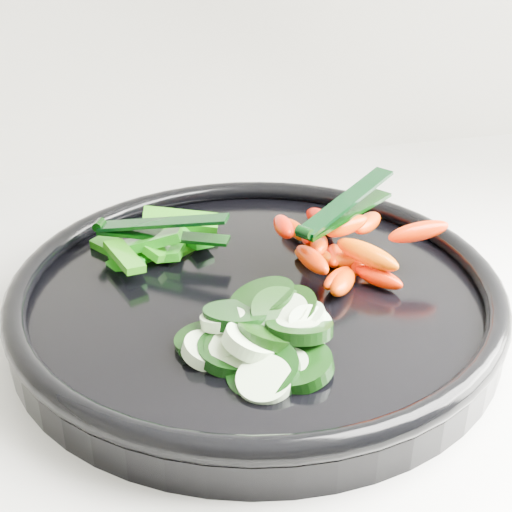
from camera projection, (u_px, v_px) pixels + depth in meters
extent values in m
cube|color=silver|center=(123.00, 326.00, 0.57)|extent=(2.02, 0.62, 0.03)
cylinder|color=black|center=(256.00, 304.00, 0.55)|extent=(0.45, 0.45, 0.02)
torus|color=black|center=(256.00, 284.00, 0.54)|extent=(0.45, 0.45, 0.02)
cylinder|color=black|center=(264.00, 372.00, 0.45)|extent=(0.07, 0.07, 0.03)
cylinder|color=beige|center=(264.00, 381.00, 0.44)|extent=(0.04, 0.04, 0.02)
cylinder|color=black|center=(229.00, 354.00, 0.47)|extent=(0.04, 0.05, 0.02)
cylinder|color=beige|center=(207.00, 351.00, 0.47)|extent=(0.05, 0.05, 0.02)
cylinder|color=black|center=(298.00, 367.00, 0.46)|extent=(0.06, 0.06, 0.02)
cylinder|color=beige|center=(288.00, 366.00, 0.46)|extent=(0.04, 0.04, 0.02)
cylinder|color=black|center=(226.00, 329.00, 0.49)|extent=(0.05, 0.05, 0.02)
cylinder|color=beige|center=(229.00, 322.00, 0.50)|extent=(0.05, 0.05, 0.02)
cylinder|color=black|center=(203.00, 340.00, 0.48)|extent=(0.06, 0.06, 0.01)
cylinder|color=beige|center=(220.00, 350.00, 0.47)|extent=(0.04, 0.04, 0.01)
cylinder|color=black|center=(229.00, 353.00, 0.47)|extent=(0.06, 0.06, 0.02)
cylinder|color=#D3EBBC|center=(235.00, 353.00, 0.47)|extent=(0.05, 0.05, 0.02)
cylinder|color=black|center=(288.00, 311.00, 0.49)|extent=(0.05, 0.05, 0.03)
cylinder|color=#CDEDBE|center=(306.00, 318.00, 0.49)|extent=(0.04, 0.04, 0.02)
cylinder|color=black|center=(236.00, 316.00, 0.49)|extent=(0.06, 0.06, 0.02)
cylinder|color=#DAFBC9|center=(223.00, 320.00, 0.48)|extent=(0.03, 0.03, 0.02)
cylinder|color=black|center=(266.00, 335.00, 0.47)|extent=(0.05, 0.04, 0.03)
cylinder|color=beige|center=(250.00, 343.00, 0.46)|extent=(0.05, 0.05, 0.03)
cylinder|color=black|center=(283.00, 316.00, 0.49)|extent=(0.07, 0.06, 0.03)
cylinder|color=beige|center=(310.00, 326.00, 0.48)|extent=(0.04, 0.04, 0.02)
cylinder|color=black|center=(263.00, 300.00, 0.51)|extent=(0.06, 0.06, 0.02)
cylinder|color=beige|center=(283.00, 315.00, 0.49)|extent=(0.05, 0.05, 0.02)
cylinder|color=black|center=(299.00, 328.00, 0.48)|extent=(0.05, 0.05, 0.02)
cylinder|color=beige|center=(298.00, 325.00, 0.48)|extent=(0.03, 0.03, 0.02)
ellipsoid|color=#F55100|center=(361.00, 260.00, 0.57)|extent=(0.04, 0.04, 0.02)
ellipsoid|color=#F74200|center=(338.00, 278.00, 0.55)|extent=(0.04, 0.04, 0.02)
ellipsoid|color=#F31800|center=(378.00, 277.00, 0.55)|extent=(0.04, 0.04, 0.02)
ellipsoid|color=#F05B00|center=(314.00, 256.00, 0.58)|extent=(0.04, 0.04, 0.02)
ellipsoid|color=#FF5200|center=(334.00, 256.00, 0.58)|extent=(0.03, 0.04, 0.02)
ellipsoid|color=#FF3100|center=(343.00, 282.00, 0.54)|extent=(0.04, 0.05, 0.02)
ellipsoid|color=#F96600|center=(357.00, 260.00, 0.57)|extent=(0.05, 0.02, 0.02)
ellipsoid|color=red|center=(320.00, 219.00, 0.64)|extent=(0.02, 0.05, 0.03)
ellipsoid|color=red|center=(295.00, 230.00, 0.62)|extent=(0.02, 0.04, 0.02)
ellipsoid|color=#FC2C00|center=(312.00, 260.00, 0.54)|extent=(0.02, 0.05, 0.02)
ellipsoid|color=red|center=(331.00, 218.00, 0.61)|extent=(0.03, 0.06, 0.03)
ellipsoid|color=#FF1F00|center=(319.00, 245.00, 0.56)|extent=(0.03, 0.04, 0.02)
ellipsoid|color=#F75C00|center=(367.00, 255.00, 0.55)|extent=(0.05, 0.06, 0.02)
ellipsoid|color=#F80E00|center=(311.00, 234.00, 0.58)|extent=(0.04, 0.05, 0.02)
ellipsoid|color=#FF3500|center=(368.00, 223.00, 0.60)|extent=(0.05, 0.05, 0.02)
ellipsoid|color=#E25100|center=(347.00, 226.00, 0.56)|extent=(0.04, 0.02, 0.02)
ellipsoid|color=red|center=(284.00, 227.00, 0.56)|extent=(0.02, 0.04, 0.02)
ellipsoid|color=#E72B00|center=(419.00, 232.00, 0.55)|extent=(0.05, 0.02, 0.02)
cube|color=#17730B|center=(174.00, 248.00, 0.60)|extent=(0.04, 0.06, 0.02)
cube|color=#1B6B0A|center=(174.00, 251.00, 0.59)|extent=(0.05, 0.05, 0.03)
cube|color=#106309|center=(192.00, 240.00, 0.61)|extent=(0.03, 0.05, 0.02)
cube|color=#0A6509|center=(150.00, 251.00, 0.59)|extent=(0.08, 0.05, 0.03)
cube|color=#1F6609|center=(118.00, 249.00, 0.60)|extent=(0.04, 0.05, 0.01)
cube|color=#09660D|center=(126.00, 259.00, 0.58)|extent=(0.03, 0.06, 0.02)
cube|color=#0B6F0A|center=(146.00, 243.00, 0.58)|extent=(0.07, 0.04, 0.03)
cube|color=#1D6009|center=(124.00, 256.00, 0.56)|extent=(0.03, 0.05, 0.01)
cube|color=#156809|center=(180.00, 220.00, 0.62)|extent=(0.07, 0.03, 0.02)
cylinder|color=black|center=(304.00, 232.00, 0.53)|extent=(0.01, 0.01, 0.01)
cube|color=black|center=(346.00, 214.00, 0.57)|extent=(0.10, 0.08, 0.00)
cube|color=black|center=(347.00, 200.00, 0.56)|extent=(0.10, 0.07, 0.02)
cylinder|color=black|center=(99.00, 225.00, 0.59)|extent=(0.01, 0.01, 0.01)
cube|color=black|center=(163.00, 235.00, 0.58)|extent=(0.11, 0.06, 0.00)
cube|color=black|center=(162.00, 223.00, 0.58)|extent=(0.11, 0.06, 0.02)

